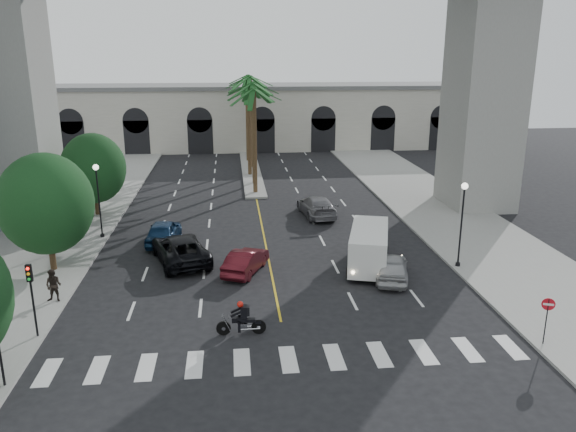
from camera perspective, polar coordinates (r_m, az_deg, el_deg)
The scene contains 25 objects.
ground at distance 26.18m, azimuth -0.30°, elevation -12.69°, with size 140.00×140.00×0.00m, color black.
sidewalk_left at distance 41.83m, azimuth -23.42°, elevation -2.64°, with size 8.00×100.00×0.15m, color gray.
sidewalk_right at distance 43.41m, azimuth 17.76°, elevation -1.39°, with size 8.00×100.00×0.15m, color gray.
median at distance 62.12m, azimuth -3.77°, elevation 4.57°, with size 2.00×24.00×0.20m, color gray.
pier_building at distance 78.27m, azimuth -4.34°, elevation 10.08°, with size 71.00×10.50×8.50m.
palm_a at distance 50.96m, azimuth -3.49°, elevation 12.23°, with size 3.20×3.20×10.30m.
palm_b at distance 54.94m, azimuth -3.58°, elevation 12.81°, with size 3.20×3.20×10.60m.
palm_c at distance 58.94m, azimuth -4.05°, elevation 12.59°, with size 3.20×3.20×10.10m.
palm_d at distance 62.91m, azimuth -3.87°, elevation 13.49°, with size 3.20×3.20×10.90m.
palm_e at distance 66.91m, azimuth -4.22°, elevation 13.26°, with size 3.20×3.20×10.40m.
palm_f at distance 70.90m, azimuth -4.08°, elevation 13.65°, with size 3.20×3.20×10.70m.
street_tree_mid at distance 35.53m, azimuth -23.38°, elevation 1.14°, with size 5.44×5.44×7.21m.
street_tree_far at distance 46.89m, azimuth -19.16°, elevation 4.59°, with size 5.04×5.04×6.68m.
lamp_post_left_far at distance 40.96m, azimuth -18.71°, elevation 2.06°, with size 0.40×0.40×5.35m.
lamp_post_right at distance 34.98m, azimuth 17.26°, elevation -0.16°, with size 0.40×0.40×5.35m.
traffic_signal_far at distance 27.85m, azimuth -24.63°, elevation -6.70°, with size 0.25×0.18×3.65m.
motorcycle_rider at distance 26.58m, azimuth -4.64°, elevation -10.43°, with size 2.32×0.63×1.67m.
car_a at distance 33.09m, azimuth 10.54°, elevation -5.11°, with size 1.80×4.48×1.53m, color #9D9EA2.
car_b at distance 33.67m, azimuth -4.31°, elevation -4.58°, with size 1.51×4.34×1.43m, color #460E15.
car_c at distance 35.81m, azimuth -10.89°, elevation -3.30°, with size 2.84×6.15×1.71m, color black.
car_d at distance 45.10m, azimuth 2.92°, elevation 1.01°, with size 2.27×5.58×1.62m, color slate.
car_e at distance 39.57m, azimuth -12.54°, elevation -1.56°, with size 1.94×4.82×1.64m, color #10294A.
cargo_van at distance 34.33m, azimuth 8.22°, elevation -3.11°, with size 3.67×6.18×2.48m.
pedestrian_b at distance 31.81m, azimuth -22.71°, elevation -6.54°, with size 0.85×0.66×1.75m, color black.
do_not_enter_sign at distance 27.51m, azimuth 24.85°, elevation -8.82°, with size 0.55×0.23×2.36m.
Camera 1 is at (-2.24, -22.79, 12.69)m, focal length 35.00 mm.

